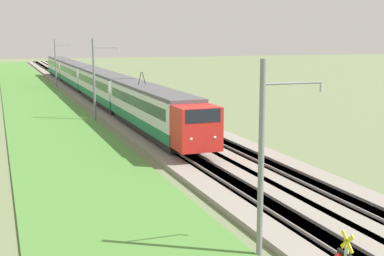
{
  "coord_description": "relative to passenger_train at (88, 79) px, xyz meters",
  "views": [
    {
      "loc": [
        -8.03,
        11.69,
        8.09
      ],
      "look_at": [
        23.96,
        0.0,
        2.25
      ],
      "focal_mm": 50.0,
      "sensor_mm": 36.0,
      "label": 1
    }
  ],
  "objects": [
    {
      "name": "track_main",
      "position": [
        -15.35,
        0.0,
        -2.24
      ],
      "size": [
        240.0,
        1.57,
        0.45
      ],
      "color": "#4C4238",
      "rests_on": "ground"
    },
    {
      "name": "ballast_main",
      "position": [
        -15.35,
        0.0,
        -2.25
      ],
      "size": [
        240.0,
        4.4,
        0.3
      ],
      "color": "gray",
      "rests_on": "ground"
    },
    {
      "name": "track_adjacent",
      "position": [
        -15.35,
        -3.92,
        -2.24
      ],
      "size": [
        240.0,
        1.57,
        0.45
      ],
      "color": "#4C4238",
      "rests_on": "ground"
    },
    {
      "name": "grass_verge",
      "position": [
        -15.35,
        7.12,
        -2.34
      ],
      "size": [
        240.0,
        8.22,
        0.12
      ],
      "color": "#4C8438",
      "rests_on": "ground"
    },
    {
      "name": "catenary_mast_near",
      "position": [
        -56.61,
        2.84,
        1.4
      ],
      "size": [
        0.22,
        2.56,
        7.33
      ],
      "color": "slate",
      "rests_on": "ground"
    },
    {
      "name": "catenary_mast_mid",
      "position": [
        -21.87,
        2.84,
        1.71
      ],
      "size": [
        0.22,
        2.56,
        7.94
      ],
      "color": "slate",
      "rests_on": "ground"
    },
    {
      "name": "catenary_mast_far",
      "position": [
        12.87,
        2.84,
        1.59
      ],
      "size": [
        0.22,
        2.56,
        7.69
      ],
      "color": "slate",
      "rests_on": "ground"
    },
    {
      "name": "ballast_adjacent",
      "position": [
        -15.35,
        -3.92,
        -2.25
      ],
      "size": [
        240.0,
        4.4,
        0.3
      ],
      "color": "gray",
      "rests_on": "ground"
    },
    {
      "name": "passenger_train",
      "position": [
        0.0,
        0.0,
        0.0
      ],
      "size": [
        86.23,
        2.86,
        5.11
      ],
      "rotation": [
        0.0,
        0.0,
        3.14
      ],
      "color": "red",
      "rests_on": "ground"
    }
  ]
}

